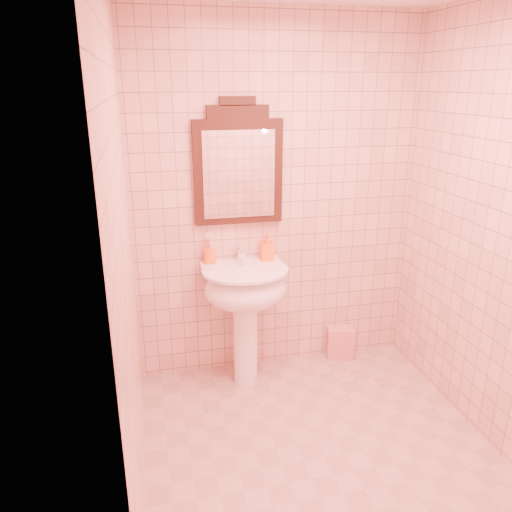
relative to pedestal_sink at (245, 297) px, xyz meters
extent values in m
plane|color=tan|center=(0.28, -0.87, -0.66)|extent=(2.20, 2.20, 0.00)
cube|color=beige|center=(0.28, 0.23, 0.59)|extent=(2.00, 0.02, 2.50)
cylinder|color=white|center=(0.00, 0.01, -0.31)|extent=(0.17, 0.17, 0.70)
ellipsoid|color=white|center=(0.00, -0.01, 0.06)|extent=(0.56, 0.46, 0.28)
cube|color=white|center=(0.00, 0.15, 0.17)|extent=(0.56, 0.15, 0.05)
cylinder|color=white|center=(0.00, -0.01, 0.19)|extent=(0.58, 0.58, 0.02)
cylinder|color=white|center=(0.00, 0.15, 0.25)|extent=(0.04, 0.04, 0.09)
cylinder|color=white|center=(0.00, 0.10, 0.28)|extent=(0.02, 0.10, 0.02)
cylinder|color=white|center=(0.00, 0.05, 0.26)|extent=(0.02, 0.02, 0.04)
cube|color=white|center=(0.00, 0.16, 0.30)|extent=(0.02, 0.07, 0.01)
cube|color=black|center=(0.00, 0.20, 0.81)|extent=(0.60, 0.05, 0.69)
cube|color=black|center=(0.00, 0.20, 1.20)|extent=(0.40, 0.05, 0.09)
cube|color=black|center=(0.00, 0.20, 1.27)|extent=(0.23, 0.05, 0.06)
cube|color=white|center=(0.00, 0.17, 0.80)|extent=(0.48, 0.01, 0.58)
cylinder|color=orange|center=(-0.22, 0.17, 0.25)|extent=(0.08, 0.08, 0.10)
cylinder|color=silver|center=(-0.20, 0.17, 0.30)|extent=(0.01, 0.01, 0.19)
cylinder|color=#338CD8|center=(-0.23, 0.19, 0.30)|extent=(0.01, 0.01, 0.19)
cylinder|color=#E5334C|center=(-0.23, 0.15, 0.30)|extent=(0.01, 0.01, 0.19)
imported|color=orange|center=(0.18, 0.14, 0.29)|extent=(0.09, 0.09, 0.19)
cube|color=#E29885|center=(0.78, 0.16, -0.54)|extent=(0.23, 0.18, 0.25)
camera|label=1|loc=(-0.63, -3.05, 1.38)|focal=35.00mm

